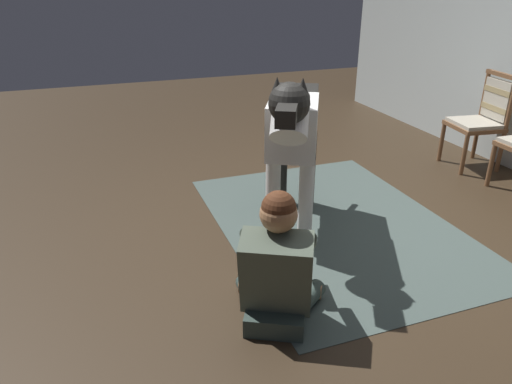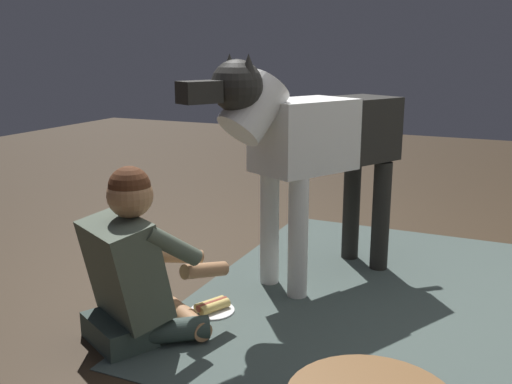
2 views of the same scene
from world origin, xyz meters
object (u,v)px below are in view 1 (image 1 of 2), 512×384
at_px(large_dog, 293,129).
at_px(person_sitting_on_floor, 278,269).
at_px(dining_chair_left_of_pair, 483,116).
at_px(hot_dog_on_plate, 283,273).

bearing_deg(large_dog, person_sitting_on_floor, -27.80).
height_order(dining_chair_left_of_pair, person_sitting_on_floor, dining_chair_left_of_pair).
xyz_separation_m(person_sitting_on_floor, large_dog, (-0.99, 0.52, 0.50)).
relative_size(dining_chair_left_of_pair, large_dog, 0.67).
distance_m(dining_chair_left_of_pair, hot_dog_on_plate, 3.07).
bearing_deg(dining_chair_left_of_pair, hot_dog_on_plate, -65.87).
relative_size(person_sitting_on_floor, hot_dog_on_plate, 3.57).
height_order(person_sitting_on_floor, hot_dog_on_plate, person_sitting_on_floor).
height_order(large_dog, hot_dog_on_plate, large_dog).
xyz_separation_m(person_sitting_on_floor, hot_dog_on_plate, (-0.37, 0.20, -0.31)).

